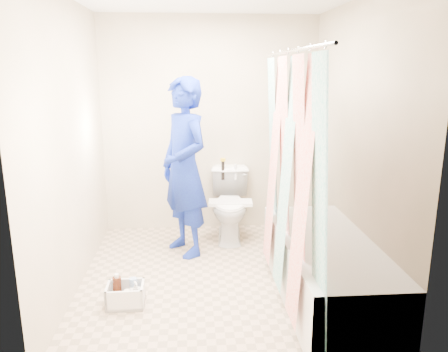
{
  "coord_description": "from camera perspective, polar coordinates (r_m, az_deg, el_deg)",
  "views": [
    {
      "loc": [
        -0.21,
        -3.61,
        1.82
      ],
      "look_at": [
        0.08,
        0.28,
        0.87
      ],
      "focal_mm": 35.0,
      "sensor_mm": 36.0,
      "label": 1
    }
  ],
  "objects": [
    {
      "name": "floor",
      "position": [
        4.05,
        -0.88,
        -12.98
      ],
      "size": [
        2.6,
        2.6,
        0.0
      ],
      "primitive_type": "plane",
      "color": "tan",
      "rests_on": "ground"
    },
    {
      "name": "wall_back",
      "position": [
        4.95,
        -1.84,
        6.56
      ],
      "size": [
        2.4,
        0.02,
        2.4
      ],
      "primitive_type": "cube",
      "color": "beige",
      "rests_on": "ground"
    },
    {
      "name": "wall_front",
      "position": [
        2.4,
        0.9,
        -1.24
      ],
      "size": [
        2.4,
        0.02,
        2.4
      ],
      "primitive_type": "cube",
      "color": "beige",
      "rests_on": "ground"
    },
    {
      "name": "wall_left",
      "position": [
        3.79,
        -19.4,
        3.56
      ],
      "size": [
        0.02,
        2.6,
        2.4
      ],
      "primitive_type": "cube",
      "color": "beige",
      "rests_on": "ground"
    },
    {
      "name": "wall_right",
      "position": [
        3.92,
        16.88,
        4.07
      ],
      "size": [
        0.02,
        2.6,
        2.4
      ],
      "primitive_type": "cube",
      "color": "beige",
      "rests_on": "ground"
    },
    {
      "name": "bathtub",
      "position": [
        3.7,
        13.07,
        -11.45
      ],
      "size": [
        0.7,
        1.75,
        0.5
      ],
      "color": "silver",
      "rests_on": "ground"
    },
    {
      "name": "curtain_rod",
      "position": [
        3.27,
        8.97,
        15.88
      ],
      "size": [
        0.02,
        1.9,
        0.02
      ],
      "primitive_type": "cylinder",
      "rotation": [
        1.57,
        0.0,
        0.0
      ],
      "color": "silver",
      "rests_on": "wall_back"
    },
    {
      "name": "shower_curtain",
      "position": [
        3.36,
        8.39,
        -0.16
      ],
      "size": [
        0.06,
        1.75,
        1.8
      ],
      "primitive_type": "cube",
      "color": "white",
      "rests_on": "curtain_rod"
    },
    {
      "name": "toilet",
      "position": [
        4.78,
        0.82,
        -3.81
      ],
      "size": [
        0.48,
        0.77,
        0.75
      ],
      "primitive_type": "imported",
      "rotation": [
        0.0,
        0.0,
        -0.08
      ],
      "color": "silver",
      "rests_on": "ground"
    },
    {
      "name": "tank_lid",
      "position": [
        4.65,
        0.85,
        -3.5
      ],
      "size": [
        0.48,
        0.24,
        0.04
      ],
      "primitive_type": "cube",
      "rotation": [
        0.0,
        0.0,
        -0.08
      ],
      "color": "white",
      "rests_on": "toilet"
    },
    {
      "name": "tank_internals",
      "position": [
        4.88,
        0.3,
        0.99
      ],
      "size": [
        0.18,
        0.06,
        0.25
      ],
      "color": "black",
      "rests_on": "toilet"
    },
    {
      "name": "plumber",
      "position": [
        4.29,
        -5.18,
        1.06
      ],
      "size": [
        0.7,
        0.77,
        1.76
      ],
      "primitive_type": "imported",
      "rotation": [
        0.0,
        0.0,
        -1.01
      ],
      "color": "#0F0E90",
      "rests_on": "ground"
    },
    {
      "name": "cleaning_caddy",
      "position": [
        3.66,
        -12.58,
        -14.99
      ],
      "size": [
        0.29,
        0.24,
        0.22
      ],
      "rotation": [
        0.0,
        0.0,
        0.02
      ],
      "color": "silver",
      "rests_on": "ground"
    }
  ]
}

